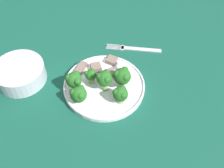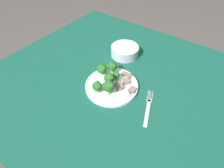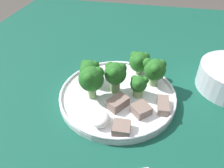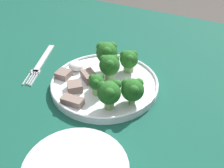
{
  "view_description": "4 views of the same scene",
  "coord_description": "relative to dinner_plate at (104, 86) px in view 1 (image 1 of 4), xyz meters",
  "views": [
    {
      "loc": [
        -0.47,
        -0.3,
        1.36
      ],
      "look_at": [
        -0.05,
        -0.08,
        0.77
      ],
      "focal_mm": 42.0,
      "sensor_mm": 36.0,
      "label": 1
    },
    {
      "loc": [
        0.29,
        -0.51,
        1.33
      ],
      "look_at": [
        -0.02,
        -0.08,
        0.78
      ],
      "focal_mm": 28.0,
      "sensor_mm": 36.0,
      "label": 2
    },
    {
      "loc": [
        0.3,
        0.01,
        1.05
      ],
      "look_at": [
        -0.06,
        -0.07,
        0.75
      ],
      "focal_mm": 35.0,
      "sensor_mm": 36.0,
      "label": 3
    },
    {
      "loc": [
        -0.28,
        0.37,
        1.1
      ],
      "look_at": [
        -0.07,
        -0.04,
        0.76
      ],
      "focal_mm": 42.0,
      "sensor_mm": 36.0,
      "label": 4
    }
  ],
  "objects": [
    {
      "name": "broccoli_floret_near_rim_left",
      "position": [
        -0.03,
        -0.07,
        0.04
      ],
      "size": [
        0.04,
        0.04,
        0.05
      ],
      "color": "#7FA866",
      "rests_on": "dinner_plate"
    },
    {
      "name": "broccoli_floret_back_left",
      "position": [
        -0.05,
        0.07,
        0.04
      ],
      "size": [
        0.05,
        0.05,
        0.06
      ],
      "color": "#7FA866",
      "rests_on": "dinner_plate"
    },
    {
      "name": "broccoli_floret_front_left",
      "position": [
        -0.08,
        0.03,
        0.04
      ],
      "size": [
        0.05,
        0.05,
        0.06
      ],
      "color": "#7FA866",
      "rests_on": "dinner_plate"
    },
    {
      "name": "broccoli_floret_mid_cluster",
      "position": [
        -0.01,
        -0.01,
        0.05
      ],
      "size": [
        0.05,
        0.05,
        0.07
      ],
      "color": "#7FA866",
      "rests_on": "dinner_plate"
    },
    {
      "name": "fork",
      "position": [
        0.2,
        -0.01,
        -0.01
      ],
      "size": [
        0.08,
        0.19,
        0.0
      ],
      "color": "#B2B2B7",
      "rests_on": "table"
    },
    {
      "name": "broccoli_floret_center_back",
      "position": [
        0.02,
        -0.05,
        0.05
      ],
      "size": [
        0.05,
        0.05,
        0.07
      ],
      "color": "#7FA866",
      "rests_on": "dinner_plate"
    },
    {
      "name": "meat_slice_middle_slice",
      "position": [
        0.05,
        0.05,
        0.01
      ],
      "size": [
        0.04,
        0.04,
        0.02
      ],
      "color": "#756056",
      "rests_on": "dinner_plate"
    },
    {
      "name": "meat_slice_rear_slice",
      "position": [
        0.02,
        0.1,
        0.01
      ],
      "size": [
        0.05,
        0.03,
        0.01
      ],
      "color": "#756056",
      "rests_on": "dinner_plate"
    },
    {
      "name": "ground_plane",
      "position": [
        0.05,
        0.05,
        -0.74
      ],
      "size": [
        8.0,
        8.0,
        0.0
      ],
      "primitive_type": "plane",
      "color": "#4C4742"
    },
    {
      "name": "meat_slice_front_slice",
      "position": [
        0.04,
        0.01,
        0.01
      ],
      "size": [
        0.05,
        0.05,
        0.02
      ],
      "color": "#756056",
      "rests_on": "dinner_plate"
    },
    {
      "name": "dinner_plate",
      "position": [
        0.0,
        0.0,
        0.0
      ],
      "size": [
        0.25,
        0.25,
        0.02
      ],
      "color": "white",
      "rests_on": "table"
    },
    {
      "name": "sauce_dollop",
      "position": [
        0.09,
        -0.02,
        0.01
      ],
      "size": [
        0.04,
        0.04,
        0.02
      ],
      "color": "white",
      "rests_on": "dinner_plate"
    },
    {
      "name": "cream_bowl",
      "position": [
        -0.09,
        0.24,
        0.02
      ],
      "size": [
        0.15,
        0.15,
        0.05
      ],
      "color": "#B7BCC6",
      "rests_on": "table"
    },
    {
      "name": "meat_slice_edge_slice",
      "position": [
        0.1,
        0.03,
        0.01
      ],
      "size": [
        0.03,
        0.03,
        0.02
      ],
      "color": "#756056",
      "rests_on": "dinner_plate"
    },
    {
      "name": "table",
      "position": [
        0.05,
        0.05,
        -0.09
      ],
      "size": [
        1.32,
        1.1,
        0.73
      ],
      "color": "#114738",
      "rests_on": "ground_plane"
    },
    {
      "name": "broccoli_floret_center_left",
      "position": [
        -0.0,
        0.04,
        0.03
      ],
      "size": [
        0.04,
        0.03,
        0.05
      ],
      "color": "#7FA866",
      "rests_on": "dinner_plate"
    }
  ]
}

